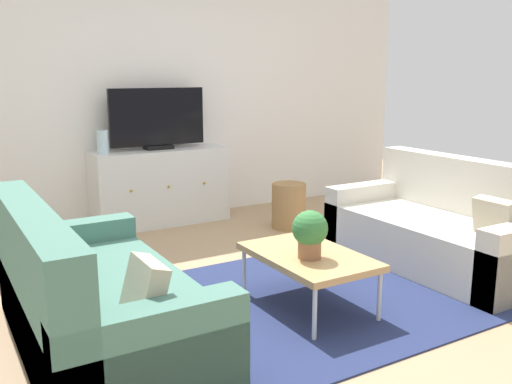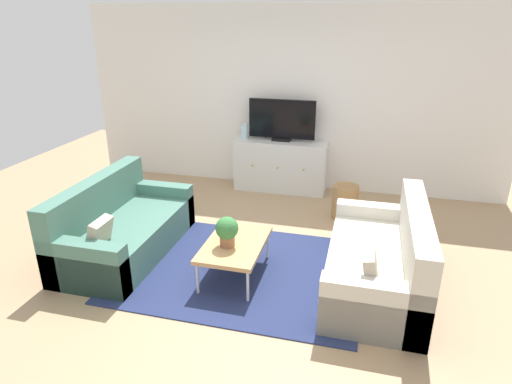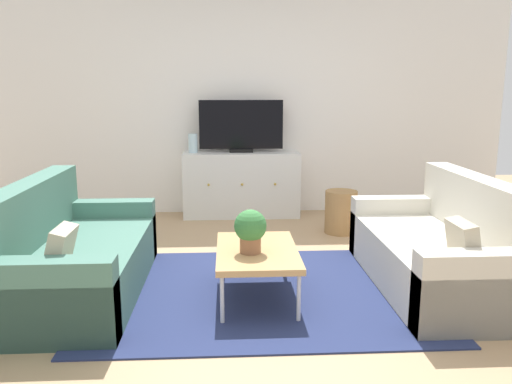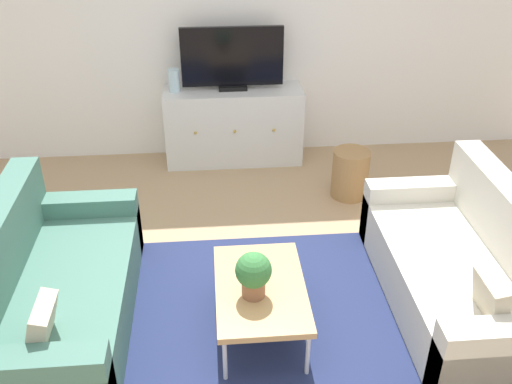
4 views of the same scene
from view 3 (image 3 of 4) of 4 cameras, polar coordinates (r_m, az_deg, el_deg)
The scene contains 11 objects.
ground_plane at distance 4.09m, azimuth 0.38°, elevation -10.32°, with size 10.00×10.00×0.00m, color tan.
wall_back at distance 6.35m, azimuth -1.06°, elevation 9.92°, with size 6.40×0.12×2.70m, color white.
area_rug at distance 3.95m, azimuth 0.51°, elevation -11.04°, with size 2.50×1.90×0.01m, color navy.
couch_left_side at distance 4.08m, azimuth -20.38°, elevation -7.06°, with size 0.89×1.78×0.85m.
couch_right_side at distance 4.24m, azimuth 20.45°, elevation -6.35°, with size 0.89×1.78×0.85m.
coffee_table at distance 3.73m, azimuth 0.11°, elevation -6.81°, with size 0.58×0.91×0.38m.
potted_plant at distance 3.59m, azimuth -0.63°, elevation -4.16°, with size 0.23×0.23×0.31m.
tv_console at distance 6.17m, azimuth -1.63°, elevation 0.89°, with size 1.38×0.47×0.78m.
flat_screen_tv at distance 6.10m, azimuth -1.68°, elevation 7.35°, with size 0.99×0.16×0.62m.
glass_vase at distance 6.11m, azimuth -7.06°, elevation 5.44°, with size 0.11×0.11×0.22m, color silver.
wicker_basket at distance 5.53m, azimuth 9.45°, elevation -2.20°, with size 0.34×0.34×0.46m, color #9E7547.
Camera 3 is at (-0.24, -3.79, 1.52)m, focal length 35.82 mm.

